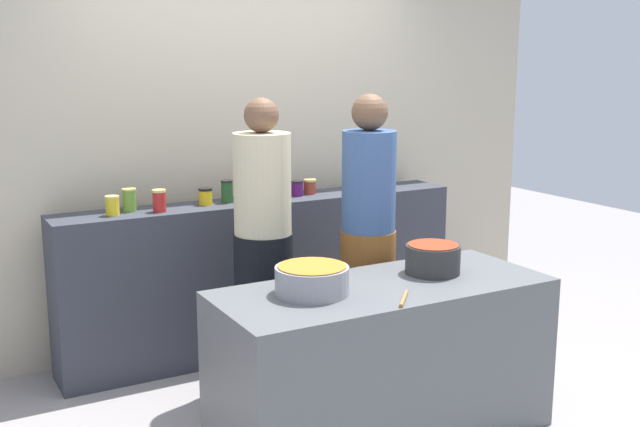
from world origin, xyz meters
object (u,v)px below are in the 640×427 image
(preserve_jar_2, at_px, (159,201))
(preserve_jar_4, at_px, (227,191))
(preserve_jar_3, at_px, (206,196))
(preserve_jar_6, at_px, (260,188))
(preserve_jar_9, at_px, (310,186))
(preserve_jar_5, at_px, (244,191))
(cooking_pot_left, at_px, (312,280))
(preserve_jar_0, at_px, (112,206))
(preserve_jar_1, at_px, (129,200))
(cook_with_tongs, at_px, (264,261))
(cook_in_cap, at_px, (368,255))
(preserve_jar_8, at_px, (297,188))
(preserve_jar_7, at_px, (274,189))
(cooking_pot_center, at_px, (433,259))
(wooden_spoon, at_px, (404,298))

(preserve_jar_2, xyz_separation_m, preserve_jar_4, (0.46, 0.08, 0.00))
(preserve_jar_3, xyz_separation_m, preserve_jar_6, (0.39, 0.04, 0.02))
(preserve_jar_9, bearing_deg, preserve_jar_5, -176.60)
(preserve_jar_3, height_order, cooking_pot_left, preserve_jar_3)
(preserve_jar_3, bearing_deg, preserve_jar_0, -175.34)
(preserve_jar_1, relative_size, cook_with_tongs, 0.08)
(preserve_jar_5, xyz_separation_m, cook_in_cap, (0.41, -0.83, -0.29))
(preserve_jar_0, height_order, cook_with_tongs, cook_with_tongs)
(preserve_jar_8, bearing_deg, preserve_jar_6, 171.82)
(preserve_jar_5, height_order, preserve_jar_7, preserve_jar_5)
(preserve_jar_6, xyz_separation_m, cook_with_tongs, (-0.27, -0.64, -0.30))
(preserve_jar_1, relative_size, preserve_jar_5, 1.08)
(preserve_jar_9, relative_size, cook_with_tongs, 0.06)
(preserve_jar_7, height_order, cook_with_tongs, cook_with_tongs)
(preserve_jar_6, height_order, cooking_pot_center, preserve_jar_6)
(wooden_spoon, distance_m, cook_with_tongs, 1.09)
(preserve_jar_7, bearing_deg, cook_in_cap, -78.58)
(preserve_jar_0, distance_m, preserve_jar_7, 1.09)
(preserve_jar_4, xyz_separation_m, wooden_spoon, (0.19, -1.66, -0.27))
(preserve_jar_4, bearing_deg, preserve_jar_0, -176.15)
(cooking_pot_center, relative_size, cook_in_cap, 0.17)
(preserve_jar_3, relative_size, cook_with_tongs, 0.06)
(preserve_jar_0, xyz_separation_m, preserve_jar_2, (0.27, -0.03, 0.01))
(preserve_jar_9, xyz_separation_m, cook_in_cap, (-0.08, -0.86, -0.27))
(cook_with_tongs, bearing_deg, preserve_jar_5, 76.56)
(preserve_jar_8, height_order, cook_in_cap, cook_in_cap)
(preserve_jar_3, xyz_separation_m, cook_in_cap, (0.67, -0.83, -0.27))
(preserve_jar_7, bearing_deg, preserve_jar_1, -179.12)
(preserve_jar_2, bearing_deg, preserve_jar_5, 7.24)
(preserve_jar_0, xyz_separation_m, cooking_pot_center, (1.33, -1.31, -0.19))
(preserve_jar_5, height_order, cook_in_cap, cook_in_cap)
(preserve_jar_2, height_order, preserve_jar_9, preserve_jar_2)
(preserve_jar_2, relative_size, cook_with_tongs, 0.08)
(preserve_jar_1, bearing_deg, preserve_jar_4, -2.14)
(preserve_jar_2, xyz_separation_m, preserve_jar_9, (1.07, 0.10, -0.02))
(wooden_spoon, xyz_separation_m, cook_in_cap, (0.33, 0.83, -0.02))
(cook_with_tongs, bearing_deg, cook_in_cap, -22.71)
(preserve_jar_5, bearing_deg, preserve_jar_9, 3.40)
(preserve_jar_2, height_order, wooden_spoon, preserve_jar_2)
(preserve_jar_4, distance_m, preserve_jar_8, 0.50)
(preserve_jar_5, bearing_deg, preserve_jar_4, 178.74)
(preserve_jar_5, bearing_deg, cooking_pot_center, -70.55)
(preserve_jar_0, bearing_deg, preserve_jar_2, -5.49)
(preserve_jar_9, distance_m, cooking_pot_center, 1.40)
(preserve_jar_5, height_order, preserve_jar_8, preserve_jar_5)
(cooking_pot_left, bearing_deg, preserve_jar_3, 90.56)
(preserve_jar_8, height_order, cooking_pot_left, preserve_jar_8)
(preserve_jar_6, relative_size, cook_with_tongs, 0.08)
(preserve_jar_2, distance_m, preserve_jar_6, 0.72)
(preserve_jar_1, bearing_deg, preserve_jar_9, 0.19)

